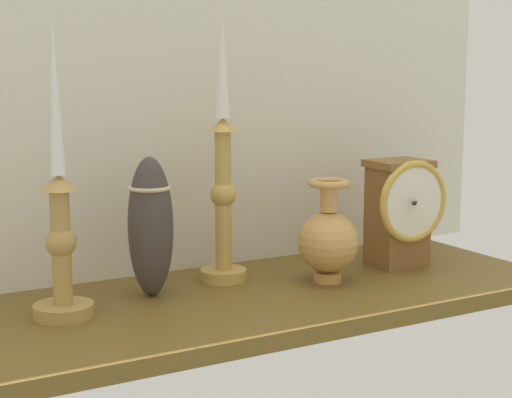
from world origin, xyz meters
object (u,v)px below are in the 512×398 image
at_px(candlestick_tall_left, 60,229).
at_px(mantel_clock, 401,210).
at_px(brass_vase_bulbous, 328,239).
at_px(tall_ceramic_vase, 151,226).
at_px(candlestick_tall_center, 223,183).

bearing_deg(candlestick_tall_left, mantel_clock, -0.53).
distance_m(mantel_clock, brass_vase_bulbous, 0.16).
distance_m(mantel_clock, candlestick_tall_left, 0.57).
bearing_deg(tall_ceramic_vase, mantel_clock, -5.51).
bearing_deg(candlestick_tall_center, candlestick_tall_left, -167.47).
bearing_deg(mantel_clock, candlestick_tall_center, 167.48).
bearing_deg(brass_vase_bulbous, tall_ceramic_vase, 166.65).
height_order(candlestick_tall_left, tall_ceramic_vase, candlestick_tall_left).
xyz_separation_m(mantel_clock, candlestick_tall_center, (-0.30, 0.07, 0.06)).
relative_size(candlestick_tall_center, tall_ceramic_vase, 2.01).
distance_m(candlestick_tall_center, brass_vase_bulbous, 0.18).
bearing_deg(candlestick_tall_left, brass_vase_bulbous, -3.84).
height_order(mantel_clock, candlestick_tall_left, candlestick_tall_left).
distance_m(mantel_clock, candlestick_tall_center, 0.31).
relative_size(mantel_clock, candlestick_tall_left, 0.46).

